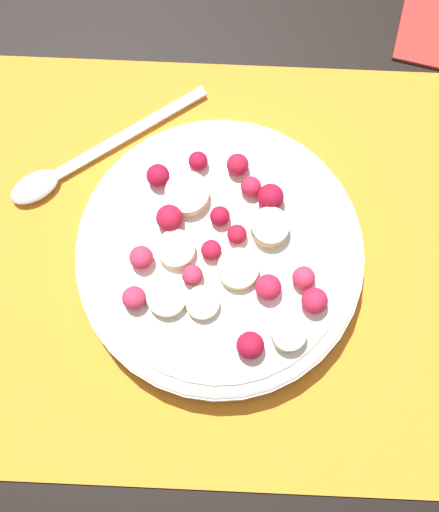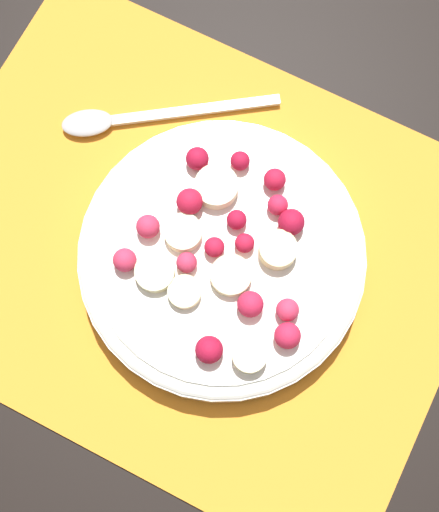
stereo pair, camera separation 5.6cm
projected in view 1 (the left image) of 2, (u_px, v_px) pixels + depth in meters
ground_plane at (186, 261)px, 0.61m from camera, size 3.00×3.00×0.00m
placemat at (186, 261)px, 0.60m from camera, size 0.47×0.37×0.01m
fruit_bowl at (220, 261)px, 0.58m from camera, size 0.23×0.23×0.05m
spoon at (71, 166)px, 0.62m from camera, size 0.17×0.12×0.01m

